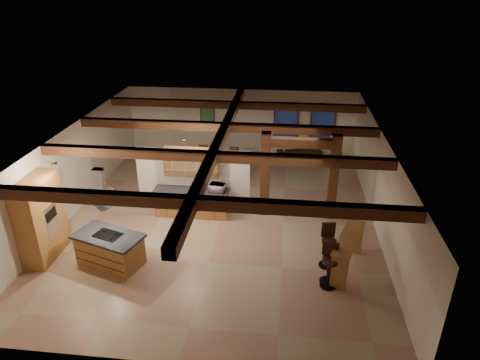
{
  "coord_description": "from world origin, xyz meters",
  "views": [
    {
      "loc": [
        2.0,
        -12.19,
        7.31
      ],
      "look_at": [
        0.57,
        0.5,
        1.2
      ],
      "focal_mm": 32.0,
      "sensor_mm": 36.0,
      "label": 1
    }
  ],
  "objects_px": {
    "dining_table": "(217,167)",
    "bar_counter": "(348,248)",
    "kitchen_island": "(110,249)",
    "sofa": "(299,153)"
  },
  "relations": [
    {
      "from": "kitchen_island",
      "to": "dining_table",
      "type": "xyz_separation_m",
      "value": [
        2.01,
        6.13,
        -0.13
      ]
    },
    {
      "from": "kitchen_island",
      "to": "sofa",
      "type": "distance_m",
      "value": 9.86
    },
    {
      "from": "kitchen_island",
      "to": "sofa",
      "type": "relative_size",
      "value": 1.11
    },
    {
      "from": "dining_table",
      "to": "sofa",
      "type": "height_order",
      "value": "dining_table"
    },
    {
      "from": "sofa",
      "to": "bar_counter",
      "type": "height_order",
      "value": "bar_counter"
    },
    {
      "from": "dining_table",
      "to": "bar_counter",
      "type": "distance_m",
      "value": 7.26
    },
    {
      "from": "bar_counter",
      "to": "kitchen_island",
      "type": "bearing_deg",
      "value": -176.07
    },
    {
      "from": "kitchen_island",
      "to": "dining_table",
      "type": "height_order",
      "value": "kitchen_island"
    },
    {
      "from": "sofa",
      "to": "kitchen_island",
      "type": "bearing_deg",
      "value": 38.64
    },
    {
      "from": "dining_table",
      "to": "bar_counter",
      "type": "relative_size",
      "value": 0.96
    }
  ]
}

